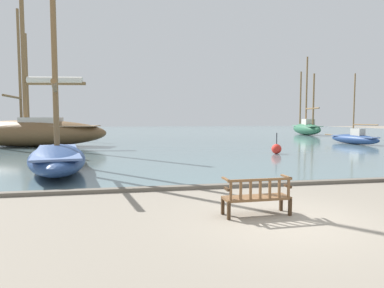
{
  "coord_description": "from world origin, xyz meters",
  "views": [
    {
      "loc": [
        -3.56,
        -7.0,
        2.32
      ],
      "look_at": [
        -0.26,
        10.0,
        1.0
      ],
      "focal_mm": 32.0,
      "sensor_mm": 36.0,
      "label": 1
    }
  ],
  "objects_px": {
    "sailboat_outer_port": "(57,152)",
    "channel_buoy": "(276,149)",
    "sailboat_outer_starboard": "(306,127)",
    "sailboat_far_port": "(30,129)",
    "sailboat_centre_channel": "(354,138)",
    "sailboat_distant_harbor": "(21,127)",
    "park_bench": "(257,196)"
  },
  "relations": [
    {
      "from": "sailboat_far_port",
      "to": "sailboat_centre_channel",
      "type": "xyz_separation_m",
      "value": [
        26.73,
        -2.6,
        -0.84
      ]
    },
    {
      "from": "sailboat_outer_port",
      "to": "channel_buoy",
      "type": "xyz_separation_m",
      "value": [
        12.1,
        4.69,
        -0.48
      ]
    },
    {
      "from": "sailboat_far_port",
      "to": "channel_buoy",
      "type": "distance_m",
      "value": 18.89
    },
    {
      "from": "sailboat_outer_port",
      "to": "channel_buoy",
      "type": "relative_size",
      "value": 8.52
    },
    {
      "from": "sailboat_distant_harbor",
      "to": "channel_buoy",
      "type": "xyz_separation_m",
      "value": [
        21.32,
        -23.43,
        -0.89
      ]
    },
    {
      "from": "park_bench",
      "to": "sailboat_outer_port",
      "type": "bearing_deg",
      "value": 127.74
    },
    {
      "from": "sailboat_outer_starboard",
      "to": "sailboat_distant_harbor",
      "type": "distance_m",
      "value": 35.86
    },
    {
      "from": "park_bench",
      "to": "sailboat_far_port",
      "type": "height_order",
      "value": "sailboat_far_port"
    },
    {
      "from": "sailboat_outer_port",
      "to": "sailboat_far_port",
      "type": "bearing_deg",
      "value": 108.4
    },
    {
      "from": "park_bench",
      "to": "channel_buoy",
      "type": "distance_m",
      "value": 13.79
    },
    {
      "from": "sailboat_far_port",
      "to": "sailboat_outer_port",
      "type": "xyz_separation_m",
      "value": [
        4.52,
        -13.6,
        -0.56
      ]
    },
    {
      "from": "sailboat_outer_starboard",
      "to": "sailboat_outer_port",
      "type": "bearing_deg",
      "value": -134.8
    },
    {
      "from": "sailboat_outer_starboard",
      "to": "channel_buoy",
      "type": "relative_size",
      "value": 7.85
    },
    {
      "from": "sailboat_centre_channel",
      "to": "park_bench",
      "type": "bearing_deg",
      "value": -131.2
    },
    {
      "from": "sailboat_distant_harbor",
      "to": "sailboat_outer_port",
      "type": "bearing_deg",
      "value": -71.85
    },
    {
      "from": "park_bench",
      "to": "sailboat_far_port",
      "type": "bearing_deg",
      "value": 116.16
    },
    {
      "from": "sailboat_far_port",
      "to": "sailboat_outer_starboard",
      "type": "relative_size",
      "value": 1.51
    },
    {
      "from": "sailboat_outer_port",
      "to": "sailboat_outer_starboard",
      "type": "bearing_deg",
      "value": 45.2
    },
    {
      "from": "sailboat_centre_channel",
      "to": "sailboat_outer_starboard",
      "type": "relative_size",
      "value": 0.61
    },
    {
      "from": "park_bench",
      "to": "channel_buoy",
      "type": "xyz_separation_m",
      "value": [
        6.2,
        12.31,
        -0.07
      ]
    },
    {
      "from": "park_bench",
      "to": "sailboat_outer_starboard",
      "type": "xyz_separation_m",
      "value": [
        20.71,
        34.43,
        0.6
      ]
    },
    {
      "from": "sailboat_outer_starboard",
      "to": "channel_buoy",
      "type": "bearing_deg",
      "value": -123.27
    },
    {
      "from": "channel_buoy",
      "to": "sailboat_far_port",
      "type": "bearing_deg",
      "value": 151.81
    },
    {
      "from": "park_bench",
      "to": "sailboat_far_port",
      "type": "xyz_separation_m",
      "value": [
        -10.43,
        21.22,
        0.96
      ]
    },
    {
      "from": "park_bench",
      "to": "sailboat_outer_starboard",
      "type": "relative_size",
      "value": 0.16
    },
    {
      "from": "sailboat_distant_harbor",
      "to": "channel_buoy",
      "type": "bearing_deg",
      "value": -47.71
    },
    {
      "from": "sailboat_centre_channel",
      "to": "channel_buoy",
      "type": "distance_m",
      "value": 11.91
    },
    {
      "from": "sailboat_centre_channel",
      "to": "sailboat_outer_starboard",
      "type": "height_order",
      "value": "sailboat_outer_starboard"
    },
    {
      "from": "sailboat_distant_harbor",
      "to": "channel_buoy",
      "type": "height_order",
      "value": "sailboat_distant_harbor"
    },
    {
      "from": "park_bench",
      "to": "sailboat_distant_harbor",
      "type": "bearing_deg",
      "value": 112.93
    },
    {
      "from": "sailboat_far_port",
      "to": "sailboat_distant_harbor",
      "type": "distance_m",
      "value": 15.26
    },
    {
      "from": "sailboat_far_port",
      "to": "sailboat_centre_channel",
      "type": "distance_m",
      "value": 26.87
    }
  ]
}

